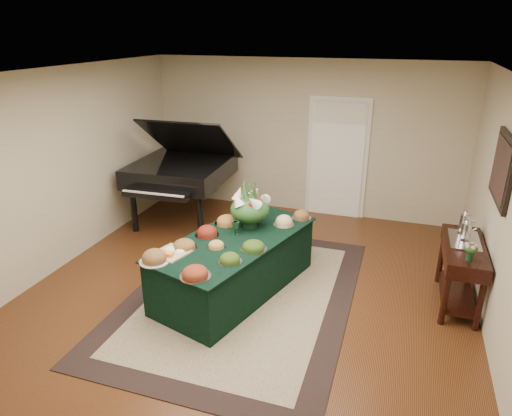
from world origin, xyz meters
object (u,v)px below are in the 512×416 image
(floral_centerpiece, at_px, (250,205))
(grand_piano, at_px, (181,170))
(buffet_table, at_px, (235,264))
(mahogany_sideboard, at_px, (463,259))

(floral_centerpiece, bearing_deg, grand_piano, 139.78)
(buffet_table, height_order, floral_centerpiece, floral_centerpiece)
(floral_centerpiece, relative_size, grand_piano, 0.28)
(buffet_table, xyz_separation_m, grand_piano, (-1.66, 1.84, 0.55))
(mahogany_sideboard, bearing_deg, grand_piano, 163.43)
(floral_centerpiece, xyz_separation_m, grand_piano, (-1.73, 1.46, -0.12))
(buffet_table, height_order, mahogany_sideboard, mahogany_sideboard)
(floral_centerpiece, height_order, grand_piano, grand_piano)
(buffet_table, xyz_separation_m, floral_centerpiece, (0.07, 0.38, 0.68))
(grand_piano, height_order, mahogany_sideboard, grand_piano)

